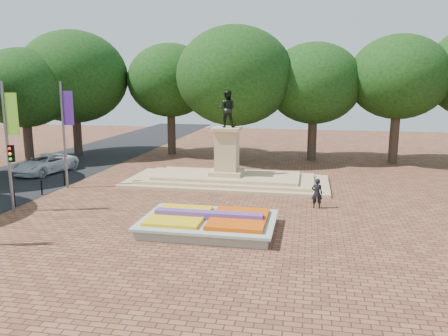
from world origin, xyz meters
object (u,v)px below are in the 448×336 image
flower_bed (209,222)px  pedestrian (317,193)px  van (45,164)px  monument (227,170)px

flower_bed → pedestrian: size_ratio=3.70×
van → pedestrian: 21.32m
flower_bed → monument: bearing=95.9°
pedestrian → monument: bearing=-38.1°
flower_bed → pedestrian: pedestrian is taller
pedestrian → van: bearing=-13.3°
flower_bed → van: size_ratio=1.20×
flower_bed → monument: (-1.03, 10.00, 0.50)m
flower_bed → van: bearing=145.7°
van → pedestrian: size_ratio=3.10×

